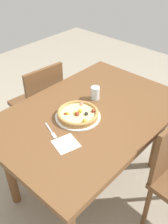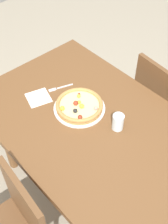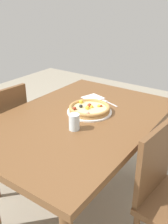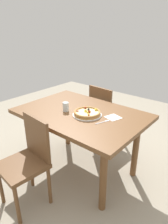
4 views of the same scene
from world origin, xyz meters
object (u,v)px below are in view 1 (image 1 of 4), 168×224
dining_table (90,122)px  pizza (78,114)px  chair_near (40,103)px  drinking_glass (95,93)px  plate (78,117)px  fork (51,131)px  napkin (66,144)px

dining_table → pizza: size_ratio=4.86×
chair_near → drinking_glass: (-0.08, 0.61, 0.33)m
pizza → plate: bearing=-69.2°
fork → chair_near: bearing=167.1°
plate → pizza: 0.03m
dining_table → napkin: 0.38m
dining_table → fork: bearing=-7.1°
fork → napkin: fork is taller
drinking_glass → napkin: drinking_glass is taller
chair_near → drinking_glass: bearing=-77.0°
napkin → fork: bearing=-96.2°
plate → fork: (0.23, -0.02, -0.00)m
dining_table → chair_near: 0.71m
napkin → plate: bearing=-152.0°
plate → drinking_glass: drinking_glass is taller
plate → pizza: pizza is taller
dining_table → drinking_glass: drinking_glass is taller
dining_table → pizza: bearing=-9.9°
dining_table → chair_near: chair_near is taller
chair_near → pizza: chair_near is taller
chair_near → plate: chair_near is taller
pizza → fork: bearing=-5.8°
dining_table → drinking_glass: size_ratio=13.83×
plate → fork: plate is taller
fork → plate: bearing=103.6°
plate → napkin: (0.24, 0.13, -0.00)m
drinking_glass → chair_near: bearing=-82.4°
dining_table → fork: fork is taller
pizza → chair_near: bearing=-104.9°
drinking_glass → napkin: size_ratio=0.72×
dining_table → plate: plate is taller
chair_near → fork: 0.81m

